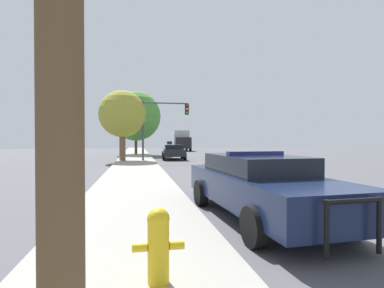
{
  "coord_description": "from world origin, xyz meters",
  "views": [
    {
      "loc": [
        -5.05,
        -6.34,
        1.78
      ],
      "look_at": [
        -0.55,
        17.77,
        1.41
      ],
      "focal_mm": 28.0,
      "sensor_mm": 36.0,
      "label": 1
    }
  ],
  "objects_px": {
    "car_background_midblock": "(174,151)",
    "tree_sidewalk_far": "(136,116)",
    "police_car": "(259,184)",
    "tree_sidewalk_mid": "(122,114)",
    "box_truck": "(181,140)",
    "fire_hydrant": "(158,243)",
    "car_background_distant": "(171,145)",
    "traffic_light": "(162,118)"
  },
  "relations": [
    {
      "from": "car_background_midblock",
      "to": "box_truck",
      "type": "xyz_separation_m",
      "value": [
        3.66,
        20.43,
        0.95
      ]
    },
    {
      "from": "police_car",
      "to": "car_background_midblock",
      "type": "xyz_separation_m",
      "value": [
        0.53,
        20.19,
        -0.05
      ]
    },
    {
      "from": "fire_hydrant",
      "to": "box_truck",
      "type": "distance_m",
      "value": 44.06
    },
    {
      "from": "traffic_light",
      "to": "fire_hydrant",
      "type": "bearing_deg",
      "value": -95.05
    },
    {
      "from": "fire_hydrant",
      "to": "traffic_light",
      "type": "distance_m",
      "value": 20.85
    },
    {
      "from": "police_car",
      "to": "tree_sidewalk_mid",
      "type": "relative_size",
      "value": 0.99
    },
    {
      "from": "car_background_midblock",
      "to": "tree_sidewalk_mid",
      "type": "xyz_separation_m",
      "value": [
        -4.34,
        -2.3,
        3.06
      ]
    },
    {
      "from": "fire_hydrant",
      "to": "traffic_light",
      "type": "bearing_deg",
      "value": 84.95
    },
    {
      "from": "police_car",
      "to": "box_truck",
      "type": "height_order",
      "value": "box_truck"
    },
    {
      "from": "police_car",
      "to": "traffic_light",
      "type": "bearing_deg",
      "value": -91.34
    },
    {
      "from": "tree_sidewalk_mid",
      "to": "car_background_distant",
      "type": "bearing_deg",
      "value": 75.24
    },
    {
      "from": "car_background_distant",
      "to": "box_truck",
      "type": "xyz_separation_m",
      "value": [
        1.12,
        -3.41,
        0.89
      ]
    },
    {
      "from": "traffic_light",
      "to": "car_background_distant",
      "type": "bearing_deg",
      "value": 81.92
    },
    {
      "from": "traffic_light",
      "to": "car_background_midblock",
      "type": "distance_m",
      "value": 3.95
    },
    {
      "from": "police_car",
      "to": "tree_sidewalk_far",
      "type": "height_order",
      "value": "tree_sidewalk_far"
    },
    {
      "from": "police_car",
      "to": "fire_hydrant",
      "type": "relative_size",
      "value": 6.26
    },
    {
      "from": "police_car",
      "to": "tree_sidewalk_mid",
      "type": "xyz_separation_m",
      "value": [
        -3.81,
        17.89,
        3.01
      ]
    },
    {
      "from": "box_truck",
      "to": "tree_sidewalk_far",
      "type": "distance_m",
      "value": 14.52
    },
    {
      "from": "car_background_midblock",
      "to": "car_background_distant",
      "type": "bearing_deg",
      "value": 87.51
    },
    {
      "from": "car_background_midblock",
      "to": "fire_hydrant",
      "type": "bearing_deg",
      "value": -93.86
    },
    {
      "from": "fire_hydrant",
      "to": "tree_sidewalk_mid",
      "type": "height_order",
      "value": "tree_sidewalk_mid"
    },
    {
      "from": "traffic_light",
      "to": "car_background_distant",
      "type": "xyz_separation_m",
      "value": [
        3.75,
        26.38,
        -2.71
      ]
    },
    {
      "from": "tree_sidewalk_far",
      "to": "box_truck",
      "type": "bearing_deg",
      "value": 60.75
    },
    {
      "from": "fire_hydrant",
      "to": "traffic_light",
      "type": "xyz_separation_m",
      "value": [
        1.82,
        20.57,
        2.9
      ]
    },
    {
      "from": "police_car",
      "to": "box_truck",
      "type": "distance_m",
      "value": 40.84
    },
    {
      "from": "car_background_distant",
      "to": "tree_sidewalk_mid",
      "type": "bearing_deg",
      "value": -102.66
    },
    {
      "from": "traffic_light",
      "to": "box_truck",
      "type": "xyz_separation_m",
      "value": [
        4.87,
        22.97,
        -1.82
      ]
    },
    {
      "from": "police_car",
      "to": "car_background_midblock",
      "type": "height_order",
      "value": "police_car"
    },
    {
      "from": "car_background_midblock",
      "to": "car_background_distant",
      "type": "relative_size",
      "value": 1.1
    },
    {
      "from": "car_background_distant",
      "to": "box_truck",
      "type": "height_order",
      "value": "box_truck"
    },
    {
      "from": "box_truck",
      "to": "tree_sidewalk_far",
      "type": "relative_size",
      "value": 0.99
    },
    {
      "from": "fire_hydrant",
      "to": "car_background_distant",
      "type": "distance_m",
      "value": 47.28
    },
    {
      "from": "tree_sidewalk_mid",
      "to": "police_car",
      "type": "bearing_deg",
      "value": -77.98
    },
    {
      "from": "fire_hydrant",
      "to": "box_truck",
      "type": "height_order",
      "value": "box_truck"
    },
    {
      "from": "tree_sidewalk_far",
      "to": "tree_sidewalk_mid",
      "type": "distance_m",
      "value": 10.36
    },
    {
      "from": "box_truck",
      "to": "tree_sidewalk_mid",
      "type": "height_order",
      "value": "tree_sidewalk_mid"
    },
    {
      "from": "traffic_light",
      "to": "tree_sidewalk_far",
      "type": "height_order",
      "value": "tree_sidewalk_far"
    },
    {
      "from": "car_background_midblock",
      "to": "tree_sidewalk_far",
      "type": "xyz_separation_m",
      "value": [
        -3.31,
        7.99,
        3.72
      ]
    },
    {
      "from": "car_background_distant",
      "to": "box_truck",
      "type": "relative_size",
      "value": 0.58
    },
    {
      "from": "car_background_midblock",
      "to": "tree_sidewalk_mid",
      "type": "relative_size",
      "value": 0.8
    },
    {
      "from": "fire_hydrant",
      "to": "car_background_distant",
      "type": "xyz_separation_m",
      "value": [
        5.56,
        46.95,
        0.19
      ]
    },
    {
      "from": "traffic_light",
      "to": "car_background_midblock",
      "type": "xyz_separation_m",
      "value": [
        1.21,
        2.54,
        -2.77
      ]
    }
  ]
}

